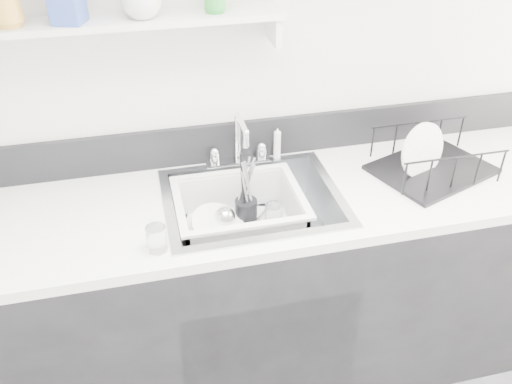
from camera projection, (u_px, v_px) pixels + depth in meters
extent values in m
cube|color=silver|center=(234.00, 69.00, 1.99)|extent=(3.50, 0.02, 2.60)
cube|color=black|center=(253.00, 294.00, 2.23)|extent=(3.20, 0.62, 0.88)
cube|color=white|center=(253.00, 203.00, 1.98)|extent=(3.20, 0.62, 0.04)
cube|color=black|center=(236.00, 141.00, 2.16)|extent=(3.20, 0.02, 0.16)
cube|color=silver|center=(238.00, 161.00, 2.17)|extent=(0.26, 0.06, 0.02)
cylinder|color=silver|center=(215.00, 158.00, 2.13)|extent=(0.04, 0.04, 0.05)
cylinder|color=silver|center=(261.00, 153.00, 2.17)|extent=(0.04, 0.04, 0.05)
cylinder|color=silver|center=(238.00, 139.00, 2.11)|extent=(0.02, 0.02, 0.20)
cylinder|color=silver|center=(242.00, 123.00, 1.99)|extent=(0.02, 0.15, 0.02)
cylinder|color=silver|center=(277.00, 143.00, 2.16)|extent=(0.03, 0.03, 0.14)
cube|color=silver|center=(131.00, 20.00, 1.75)|extent=(1.00, 0.16, 0.02)
cube|color=silver|center=(274.00, 28.00, 1.87)|extent=(0.02, 0.14, 0.10)
cylinder|color=white|center=(221.00, 234.00, 2.02)|extent=(0.22, 0.22, 0.01)
cylinder|color=white|center=(222.00, 230.00, 2.02)|extent=(0.21, 0.21, 0.01)
cylinder|color=white|center=(218.00, 225.00, 2.00)|extent=(0.25, 0.24, 0.09)
cylinder|color=black|center=(246.00, 212.00, 2.06)|extent=(0.08, 0.08, 0.11)
cylinder|color=silver|center=(242.00, 190.00, 2.02)|extent=(0.01, 0.05, 0.21)
cylinder|color=silver|center=(250.00, 194.00, 2.01)|extent=(0.02, 0.04, 0.19)
cylinder|color=black|center=(243.00, 186.00, 2.00)|extent=(0.01, 0.06, 0.23)
cylinder|color=white|center=(274.00, 216.00, 2.05)|extent=(0.08, 0.08, 0.10)
cylinder|color=white|center=(157.00, 239.00, 1.70)|extent=(0.07, 0.07, 0.09)
imported|color=white|center=(276.00, 239.00, 1.99)|extent=(0.12, 0.12, 0.03)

